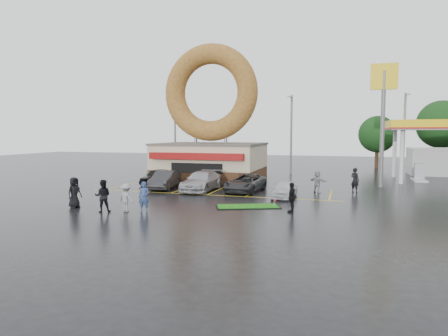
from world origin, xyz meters
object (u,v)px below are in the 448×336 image
(car_dgrey, at_px, (165,180))
(dumpster, at_px, (166,171))
(streetlight_mid, at_px, (291,132))
(car_black, at_px, (157,177))
(car_silver, at_px, (202,181))
(donut_shop, at_px, (211,135))
(streetlight_left, at_px, (175,132))
(person_cameraman, at_px, (292,197))
(gas_station, at_px, (448,143))
(person_blue, at_px, (144,197))
(streetlight_right, at_px, (404,132))
(car_white, at_px, (284,189))
(shell_sign, at_px, (383,102))
(putting_green, at_px, (248,206))
(car_grey, at_px, (245,183))

(car_dgrey, height_order, dumpster, car_dgrey)
(streetlight_mid, xyz_separation_m, car_black, (-10.49, -12.92, -4.06))
(car_silver, bearing_deg, donut_shop, 104.88)
(streetlight_mid, distance_m, dumpster, 14.85)
(streetlight_left, height_order, person_cameraman, streetlight_left)
(gas_station, relative_size, person_blue, 7.50)
(donut_shop, height_order, gas_station, donut_shop)
(donut_shop, distance_m, gas_station, 24.35)
(streetlight_right, height_order, car_white, streetlight_right)
(streetlight_right, bearing_deg, donut_shop, -154.79)
(shell_sign, bearing_deg, gas_station, 51.93)
(car_dgrey, height_order, person_cameraman, person_cameraman)
(streetlight_mid, height_order, person_cameraman, streetlight_mid)
(putting_green, bearing_deg, gas_station, 53.59)
(donut_shop, relative_size, putting_green, 3.09)
(person_blue, bearing_deg, dumpster, 99.93)
(car_grey, bearing_deg, car_black, 171.83)
(person_blue, bearing_deg, streetlight_left, 98.34)
(donut_shop, bearing_deg, gas_station, 19.11)
(gas_station, distance_m, person_cameraman, 26.08)
(gas_station, relative_size, streetlight_mid, 1.52)
(gas_station, bearing_deg, car_black, -153.96)
(donut_shop, distance_m, shell_sign, 16.29)
(gas_station, xyz_separation_m, dumpster, (-28.34, -7.17, -3.05))
(gas_station, bearing_deg, streetlight_left, -178.05)
(dumpster, bearing_deg, person_cameraman, -43.31)
(streetlight_left, bearing_deg, car_black, -73.57)
(shell_sign, distance_m, streetlight_mid, 12.93)
(car_white, xyz_separation_m, putting_green, (-1.70, -4.26, -0.58))
(dumpster, height_order, putting_green, dumpster)
(streetlight_left, xyz_separation_m, car_black, (3.51, -11.92, -4.06))
(gas_station, distance_m, car_dgrey, 29.12)
(car_black, relative_size, putting_green, 0.96)
(person_cameraman, relative_size, dumpster, 1.00)
(shell_sign, distance_m, streetlight_left, 24.46)
(streetlight_right, bearing_deg, car_dgrey, -141.45)
(car_grey, distance_m, dumpster, 13.28)
(car_white, xyz_separation_m, dumpster, (-14.19, 10.05, 0.03))
(car_grey, bearing_deg, donut_shop, 132.38)
(person_blue, bearing_deg, donut_shop, 84.03)
(gas_station, height_order, person_blue, gas_station)
(donut_shop, bearing_deg, car_grey, -52.70)
(person_cameraman, bearing_deg, dumpster, -128.00)
(car_white, bearing_deg, car_silver, 169.87)
(dumpster, bearing_deg, streetlight_right, 20.02)
(streetlight_right, relative_size, putting_green, 2.06)
(gas_station, xyz_separation_m, car_white, (-14.15, -17.23, -3.08))
(car_black, bearing_deg, streetlight_mid, 53.89)
(person_blue, xyz_separation_m, putting_green, (5.49, 3.47, -0.88))
(streetlight_left, bearing_deg, person_cameraman, -51.50)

